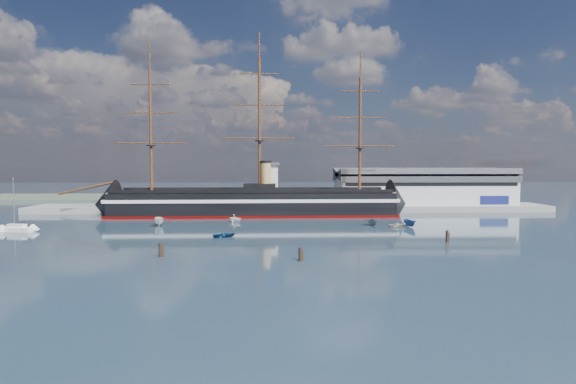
{
  "coord_description": "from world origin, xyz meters",
  "views": [
    {
      "loc": [
        1.97,
        -92.83,
        16.45
      ],
      "look_at": [
        7.05,
        35.0,
        9.0
      ],
      "focal_mm": 30.0,
      "sensor_mm": 36.0,
      "label": 1
    }
  ],
  "objects": [
    {
      "name": "motorboat_f",
      "position": [
        38.86,
        30.97,
        0.0
      ],
      "size": [
        6.52,
        3.44,
        2.48
      ],
      "primitive_type": "imported",
      "rotation": [
        0.0,
        0.0,
        0.2
      ],
      "color": "navy",
      "rests_on": "ground"
    },
    {
      "name": "motorboat_e",
      "position": [
        35.71,
        30.91,
        0.0
      ],
      "size": [
        1.4,
        2.99,
        1.36
      ],
      "primitive_type": "imported",
      "rotation": [
        0.0,
        0.0,
        1.65
      ],
      "color": "beige",
      "rests_on": "ground"
    },
    {
      "name": "piling_near_left",
      "position": [
        -17.23,
        -7.77,
        0.0
      ],
      "size": [
        0.64,
        0.64,
        3.26
      ],
      "primitive_type": "cylinder",
      "color": "black",
      "rests_on": "ground"
    },
    {
      "name": "motorboat_d",
      "position": [
        -7.8,
        43.77,
        0.0
      ],
      "size": [
        5.62,
        7.06,
        2.39
      ],
      "primitive_type": "imported",
      "rotation": [
        0.0,
        0.0,
        1.07
      ],
      "color": "white",
      "rests_on": "ground"
    },
    {
      "name": "sailboat",
      "position": [
        -59.38,
        25.9,
        0.85
      ],
      "size": [
        8.65,
        4.71,
        13.27
      ],
      "rotation": [
        0.0,
        0.0,
        -0.29
      ],
      "color": "white",
      "rests_on": "ground"
    },
    {
      "name": "motorboat_c",
      "position": [
        29.65,
        34.14,
        0.0
      ],
      "size": [
        6.09,
        3.5,
        2.3
      ],
      "primitive_type": "imported",
      "rotation": [
        0.0,
        0.0,
        0.26
      ],
      "color": "slate",
      "rests_on": "ground"
    },
    {
      "name": "quay",
      "position": [
        10.0,
        76.0,
        0.0
      ],
      "size": [
        180.0,
        18.0,
        2.0
      ],
      "primitive_type": "cube",
      "color": "slate",
      "rests_on": "ground"
    },
    {
      "name": "warship",
      "position": [
        -4.72,
        60.0,
        4.04
      ],
      "size": [
        112.94,
        16.98,
        53.94
      ],
      "rotation": [
        0.0,
        0.0,
        0.01
      ],
      "color": "black",
      "rests_on": "ground"
    },
    {
      "name": "quay_tower",
      "position": [
        3.0,
        73.0,
        9.75
      ],
      "size": [
        5.0,
        5.0,
        15.0
      ],
      "color": "silver",
      "rests_on": "ground"
    },
    {
      "name": "motorboat_b",
      "position": [
        -8.07,
        15.21,
        0.0
      ],
      "size": [
        2.61,
        3.52,
        1.53
      ],
      "primitive_type": "imported",
      "rotation": [
        0.0,
        0.0,
        2.02
      ],
      "color": "navy",
      "rests_on": "ground"
    },
    {
      "name": "piling_near_mid",
      "position": [
        7.29,
        -12.14,
        0.0
      ],
      "size": [
        0.64,
        0.64,
        2.99
      ],
      "primitive_type": "cylinder",
      "color": "black",
      "rests_on": "ground"
    },
    {
      "name": "ground",
      "position": [
        0.0,
        40.0,
        0.0
      ],
      "size": [
        600.0,
        600.0,
        0.0
      ],
      "primitive_type": "plane",
      "color": "#1E3546",
      "rests_on": "ground"
    },
    {
      "name": "motorboat_a",
      "position": [
        -27.27,
        35.73,
        0.0
      ],
      "size": [
        7.65,
        4.33,
        2.89
      ],
      "primitive_type": "imported",
      "rotation": [
        0.0,
        0.0,
        0.25
      ],
      "color": "white",
      "rests_on": "ground"
    },
    {
      "name": "warehouse",
      "position": [
        58.0,
        80.0,
        7.98
      ],
      "size": [
        63.0,
        21.0,
        11.6
      ],
      "color": "#B7BABC",
      "rests_on": "ground"
    },
    {
      "name": "piling_far_right",
      "position": [
        39.35,
        5.92,
        0.0
      ],
      "size": [
        0.64,
        0.64,
        3.21
      ],
      "primitive_type": "cylinder",
      "color": "black",
      "rests_on": "ground"
    }
  ]
}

